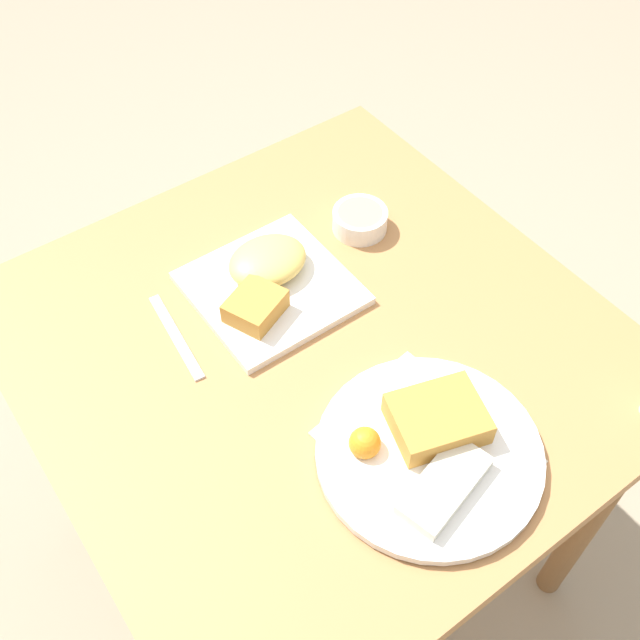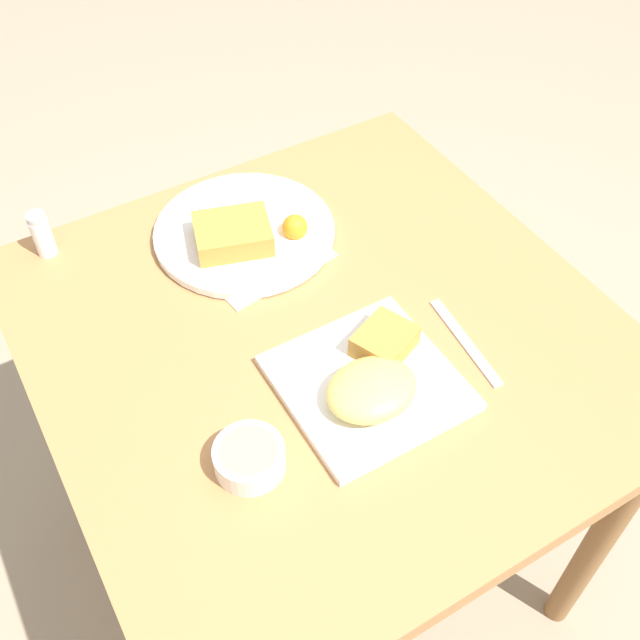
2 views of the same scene
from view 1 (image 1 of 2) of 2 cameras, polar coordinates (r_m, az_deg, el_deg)
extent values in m
plane|color=gray|center=(1.83, -0.20, -16.58)|extent=(8.00, 8.00, 0.00)
cube|color=#B27A47|center=(1.16, -0.30, -2.10)|extent=(0.86, 0.88, 0.04)
cylinder|color=olive|center=(1.80, 2.22, 3.78)|extent=(0.05, 0.05, 0.74)
cylinder|color=olive|center=(1.63, -19.10, -7.60)|extent=(0.05, 0.05, 0.74)
cylinder|color=olive|center=(1.54, 20.14, -13.53)|extent=(0.05, 0.05, 0.74)
cube|color=beige|center=(1.05, 8.12, -9.59)|extent=(0.24, 0.28, 0.00)
cube|color=white|center=(1.21, -3.88, 2.38)|extent=(0.24, 0.24, 0.01)
ellipsoid|color=#EAC660|center=(1.21, -4.02, 4.52)|extent=(0.13, 0.11, 0.04)
cube|color=#C68938|center=(1.15, -4.95, 1.07)|extent=(0.11, 0.10, 0.04)
cylinder|color=white|center=(1.04, 8.31, -9.95)|extent=(0.31, 0.31, 0.01)
cube|color=#C68938|center=(1.04, 8.93, -7.42)|extent=(0.15, 0.13, 0.04)
cube|color=beige|center=(1.00, 9.48, -12.32)|extent=(0.15, 0.09, 0.02)
sphere|color=orange|center=(1.02, 3.43, -9.32)|extent=(0.04, 0.04, 0.04)
cylinder|color=white|center=(1.30, 3.06, 7.60)|extent=(0.10, 0.10, 0.04)
cylinder|color=#D1B775|center=(1.29, 3.09, 8.16)|extent=(0.08, 0.08, 0.00)
cube|color=silver|center=(1.17, -10.92, -1.22)|extent=(0.04, 0.18, 0.00)
camera|label=2|loc=(1.45, -4.26, 49.11)|focal=42.00mm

